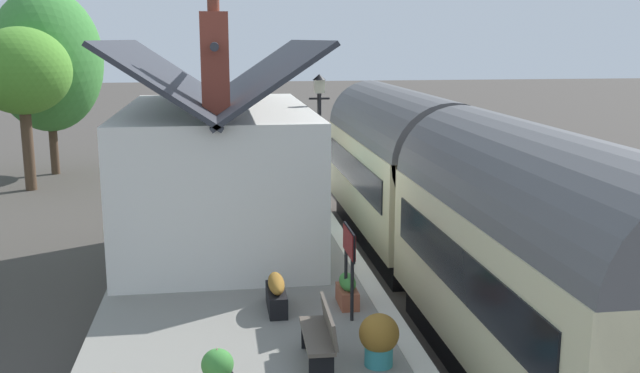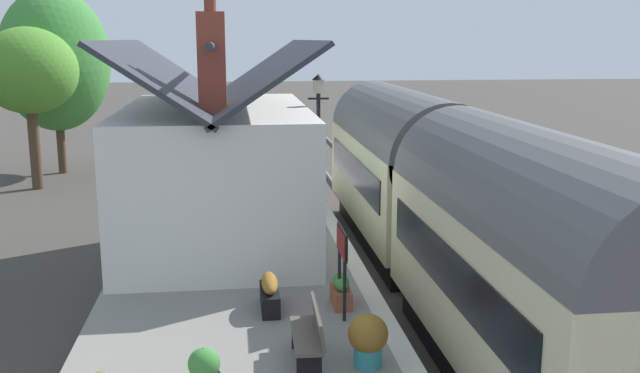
% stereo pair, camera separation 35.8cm
% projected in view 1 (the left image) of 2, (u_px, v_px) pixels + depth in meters
% --- Properties ---
extents(ground_plane, '(160.00, 160.00, 0.00)m').
position_uv_depth(ground_plane, '(384.00, 265.00, 18.14)').
color(ground_plane, '#423D38').
extents(platform, '(32.00, 5.31, 0.90)m').
position_uv_depth(platform, '(239.00, 255.00, 17.54)').
color(platform, gray).
rests_on(platform, ground).
extents(platform_edge_coping, '(32.00, 0.36, 0.02)m').
position_uv_depth(platform_edge_coping, '(338.00, 233.00, 17.79)').
color(platform_edge_coping, beige).
rests_on(platform_edge_coping, platform).
extents(rail_near, '(52.00, 0.08, 0.14)m').
position_uv_depth(rail_near, '(445.00, 260.00, 18.35)').
color(rail_near, gray).
rests_on(rail_near, ground).
extents(rail_far, '(52.00, 0.08, 0.14)m').
position_uv_depth(rail_far, '(391.00, 262.00, 18.15)').
color(rail_far, gray).
rests_on(rail_far, ground).
extents(train, '(17.07, 2.73, 4.32)m').
position_uv_depth(train, '(449.00, 199.00, 15.61)').
color(train, black).
rests_on(train, ground).
extents(station_building, '(8.06, 4.53, 5.65)m').
position_uv_depth(station_building, '(218.00, 169.00, 17.05)').
color(station_building, white).
rests_on(station_building, platform).
extents(bench_mid_platform, '(1.42, 0.50, 0.88)m').
position_uv_depth(bench_mid_platform, '(259.00, 156.00, 26.64)').
color(bench_mid_platform, brown).
rests_on(bench_mid_platform, platform).
extents(bench_near_building, '(1.41, 0.47, 0.88)m').
position_uv_depth(bench_near_building, '(321.00, 334.00, 10.57)').
color(bench_near_building, brown).
rests_on(bench_near_building, platform).
extents(bench_platform_end, '(1.42, 0.49, 0.88)m').
position_uv_depth(bench_platform_end, '(265.00, 175.00, 22.78)').
color(bench_platform_end, brown).
rests_on(bench_platform_end, platform).
extents(planter_bench_left, '(0.75, 0.32, 0.59)m').
position_uv_depth(planter_bench_left, '(347.00, 290.00, 12.95)').
color(planter_bench_left, '#9E5138').
rests_on(planter_bench_left, platform).
extents(planter_edge_far, '(0.60, 0.60, 0.80)m').
position_uv_depth(planter_edge_far, '(379.00, 338.00, 10.52)').
color(planter_edge_far, teal).
rests_on(planter_edge_far, platform).
extents(planter_corner_building, '(1.06, 0.32, 0.64)m').
position_uv_depth(planter_corner_building, '(276.00, 293.00, 12.72)').
color(planter_corner_building, black).
rests_on(planter_corner_building, platform).
extents(lamp_post_platform, '(0.32, 0.50, 3.94)m').
position_uv_depth(lamp_post_platform, '(319.00, 125.00, 17.14)').
color(lamp_post_platform, black).
rests_on(lamp_post_platform, platform).
extents(station_sign_board, '(0.96, 0.06, 1.57)m').
position_uv_depth(station_sign_board, '(349.00, 249.00, 12.34)').
color(station_sign_board, black).
rests_on(station_sign_board, platform).
extents(tree_mid_background, '(4.82, 4.50, 7.72)m').
position_uv_depth(tree_mid_background, '(47.00, 61.00, 29.45)').
color(tree_mid_background, '#4C3828').
rests_on(tree_mid_background, ground).
extents(tree_far_right, '(3.42, 3.62, 6.11)m').
position_uv_depth(tree_far_right, '(22.00, 72.00, 26.30)').
color(tree_far_right, '#4C3828').
rests_on(tree_far_right, ground).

